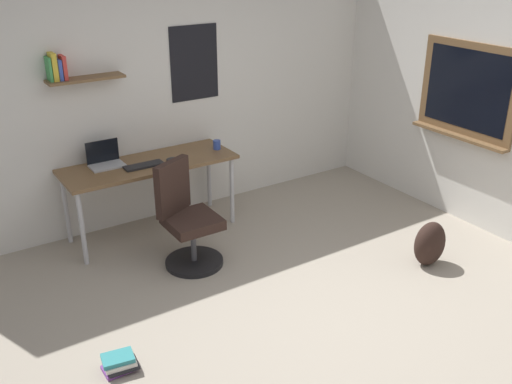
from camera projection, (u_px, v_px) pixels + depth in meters
The scene contains 10 objects.
ground_plane at pixel (314, 324), 4.38m from camera, with size 5.20×5.20×0.00m, color #9E9384.
wall_back at pixel (167, 90), 5.73m from camera, with size 5.00×0.30×2.60m.
desk at pixel (150, 169), 5.49m from camera, with size 1.65×0.61×0.74m.
office_chair at pixel (187, 222), 5.06m from camera, with size 0.54×0.56×0.95m.
laptop at pixel (105, 160), 5.37m from camera, with size 0.31×0.21×0.23m.
keyboard at pixel (144, 165), 5.36m from camera, with size 0.37×0.13×0.02m, color black.
computer_mouse at pixel (171, 159), 5.50m from camera, with size 0.10×0.06×0.03m, color #262628.
coffee_mug at pixel (217, 145), 5.79m from camera, with size 0.08×0.08×0.09m, color #334CA5.
backpack at pixel (430, 244), 5.11m from camera, with size 0.32×0.22×0.42m, color black.
book_stack_on_floor at pixel (120, 363), 3.90m from camera, with size 0.25×0.20×0.11m.
Camera 1 is at (-2.33, -2.77, 2.70)m, focal length 40.41 mm.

